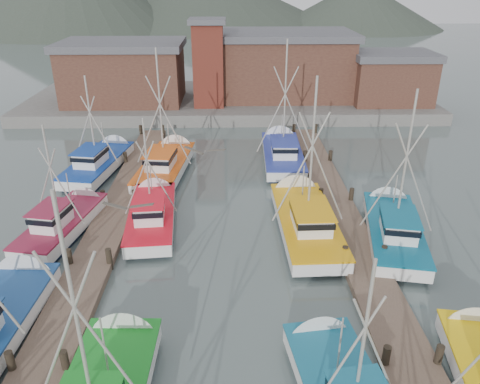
{
  "coord_description": "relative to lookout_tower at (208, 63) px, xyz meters",
  "views": [
    {
      "loc": [
        0.25,
        -15.12,
        13.8
      ],
      "look_at": [
        0.72,
        8.64,
        2.6
      ],
      "focal_mm": 35.0,
      "sensor_mm": 36.0,
      "label": 1
    }
  ],
  "objects": [
    {
      "name": "ground",
      "position": [
        2.0,
        -33.0,
        -5.55
      ],
      "size": [
        260.0,
        260.0,
        0.0
      ],
      "primitive_type": "plane",
      "color": "#4B5A57",
      "rests_on": "ground"
    },
    {
      "name": "dock_left",
      "position": [
        -5.0,
        -28.96,
        -5.34
      ],
      "size": [
        2.3,
        46.0,
        1.5
      ],
      "color": "brown",
      "rests_on": "ground"
    },
    {
      "name": "dock_right",
      "position": [
        9.0,
        -28.96,
        -5.34
      ],
      "size": [
        2.3,
        46.0,
        1.5
      ],
      "color": "brown",
      "rests_on": "ground"
    },
    {
      "name": "quay",
      "position": [
        2.0,
        4.0,
        -4.95
      ],
      "size": [
        44.0,
        16.0,
        1.2
      ],
      "primitive_type": "cube",
      "color": "gray",
      "rests_on": "ground"
    },
    {
      "name": "shed_left",
      "position": [
        -9.0,
        2.0,
        -1.21
      ],
      "size": [
        12.72,
        8.48,
        6.2
      ],
      "color": "brown",
      "rests_on": "quay"
    },
    {
      "name": "shed_center",
      "position": [
        8.0,
        4.0,
        -0.86
      ],
      "size": [
        14.84,
        9.54,
        6.9
      ],
      "color": "brown",
      "rests_on": "quay"
    },
    {
      "name": "shed_right",
      "position": [
        19.0,
        1.0,
        -1.71
      ],
      "size": [
        8.48,
        6.36,
        5.2
      ],
      "color": "brown",
      "rests_on": "quay"
    },
    {
      "name": "lookout_tower",
      "position": [
        0.0,
        0.0,
        0.0
      ],
      "size": [
        3.6,
        3.6,
        8.5
      ],
      "color": "#5E241A",
      "rests_on": "quay"
    },
    {
      "name": "distant_hills",
      "position": [
        -10.76,
        89.59,
        -5.55
      ],
      "size": [
        175.0,
        140.0,
        42.0
      ],
      "color": "#3A4439",
      "rests_on": "ground"
    },
    {
      "name": "boat_8",
      "position": [
        -2.53,
        -23.14,
        -4.88
      ],
      "size": [
        3.27,
        8.53,
        7.39
      ],
      "rotation": [
        0.0,
        0.0,
        0.09
      ],
      "color": "#101C36",
      "rests_on": "ground"
    },
    {
      "name": "boat_9",
      "position": [
        6.52,
        -24.06,
        -4.87
      ],
      "size": [
        4.06,
        9.94,
        10.05
      ],
      "rotation": [
        0.0,
        0.0,
        0.03
      ],
      "color": "#101C36",
      "rests_on": "ground"
    },
    {
      "name": "boat_10",
      "position": [
        -7.39,
        -24.09,
        -4.87
      ],
      "size": [
        3.72,
        8.01,
        7.23
      ],
      "rotation": [
        0.0,
        0.0,
        -0.19
      ],
      "color": "#101C36",
      "rests_on": "ground"
    },
    {
      "name": "boat_11",
      "position": [
        11.37,
        -25.19,
        -4.87
      ],
      "size": [
        4.32,
        9.18,
        9.47
      ],
      "rotation": [
        0.0,
        0.0,
        -0.19
      ],
      "color": "#101C36",
      "rests_on": "ground"
    },
    {
      "name": "boat_12",
      "position": [
        -2.64,
        -15.18,
        -4.87
      ],
      "size": [
        4.01,
        9.57,
        10.08
      ],
      "rotation": [
        0.0,
        0.0,
        -0.11
      ],
      "color": "#101C36",
      "rests_on": "ground"
    },
    {
      "name": "boat_13",
      "position": [
        6.31,
        -12.95,
        -4.86
      ],
      "size": [
        4.12,
        9.47,
        10.35
      ],
      "rotation": [
        0.0,
        0.0,
        -0.03
      ],
      "color": "#101C36",
      "rests_on": "ground"
    },
    {
      "name": "boat_14",
      "position": [
        -7.73,
        -14.68,
        -4.87
      ],
      "size": [
        4.04,
        9.16,
        8.08
      ],
      "rotation": [
        0.0,
        0.0,
        -0.16
      ],
      "color": "#101C36",
      "rests_on": "ground"
    },
    {
      "name": "gull_near",
      "position": [
        -0.84,
        -35.63,
        1.92
      ],
      "size": [
        1.55,
        0.64,
        0.24
      ],
      "rotation": [
        0.0,
        0.0,
        -0.17
      ],
      "color": "gray",
      "rests_on": "ground"
    },
    {
      "name": "gull_far",
      "position": [
        1.31,
        -32.41,
        2.48
      ],
      "size": [
        1.52,
        0.66,
        0.24
      ],
      "rotation": [
        0.0,
        0.0,
        -0.46
      ],
      "color": "gray",
      "rests_on": "ground"
    }
  ]
}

